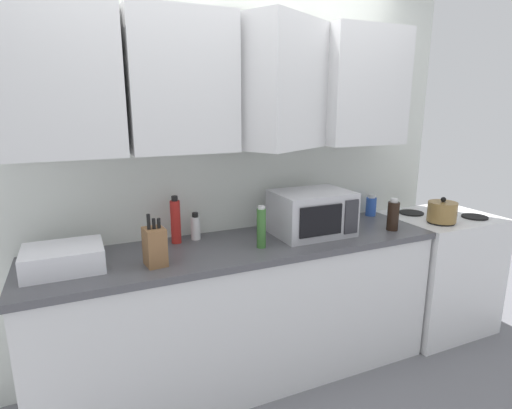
{
  "coord_description": "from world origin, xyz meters",
  "views": [
    {
      "loc": [
        -0.88,
        -2.46,
        1.71
      ],
      "look_at": [
        0.11,
        -0.25,
        1.12
      ],
      "focal_mm": 28.8,
      "sensor_mm": 36.0,
      "label": 1
    }
  ],
  "objects_px": {
    "kettle": "(442,212)",
    "bottle_soy_dark": "(393,215)",
    "microwave": "(312,213)",
    "dish_rack": "(64,258)",
    "stove_range": "(436,271)",
    "bottle_green_oil": "(261,228)",
    "bottle_blue_cleaner": "(371,206)",
    "bottle_white_jar": "(196,227)",
    "knife_block": "(155,246)",
    "bottle_red_sauce": "(176,221)"
  },
  "relations": [
    {
      "from": "bottle_blue_cleaner",
      "to": "bottle_green_oil",
      "type": "bearing_deg",
      "value": -163.52
    },
    {
      "from": "microwave",
      "to": "bottle_white_jar",
      "type": "xyz_separation_m",
      "value": [
        -0.71,
        0.2,
        -0.06
      ]
    },
    {
      "from": "microwave",
      "to": "bottle_blue_cleaner",
      "type": "distance_m",
      "value": 0.68
    },
    {
      "from": "kettle",
      "to": "knife_block",
      "type": "height_order",
      "value": "knife_block"
    },
    {
      "from": "microwave",
      "to": "bottle_blue_cleaner",
      "type": "bearing_deg",
      "value": 17.79
    },
    {
      "from": "bottle_red_sauce",
      "to": "kettle",
      "type": "bearing_deg",
      "value": -10.71
    },
    {
      "from": "bottle_blue_cleaner",
      "to": "stove_range",
      "type": "bearing_deg",
      "value": -24.83
    },
    {
      "from": "stove_range",
      "to": "kettle",
      "type": "height_order",
      "value": "kettle"
    },
    {
      "from": "kettle",
      "to": "microwave",
      "type": "bearing_deg",
      "value": 170.7
    },
    {
      "from": "bottle_white_jar",
      "to": "kettle",
      "type": "bearing_deg",
      "value": -12.04
    },
    {
      "from": "bottle_green_oil",
      "to": "knife_block",
      "type": "bearing_deg",
      "value": -177.7
    },
    {
      "from": "microwave",
      "to": "bottle_soy_dark",
      "type": "relative_size",
      "value": 2.23
    },
    {
      "from": "bottle_green_oil",
      "to": "bottle_red_sauce",
      "type": "distance_m",
      "value": 0.52
    },
    {
      "from": "microwave",
      "to": "bottle_red_sauce",
      "type": "xyz_separation_m",
      "value": [
        -0.83,
        0.18,
        -0.0
      ]
    },
    {
      "from": "stove_range",
      "to": "knife_block",
      "type": "bearing_deg",
      "value": -177.11
    },
    {
      "from": "kettle",
      "to": "bottle_green_oil",
      "type": "distance_m",
      "value": 1.37
    },
    {
      "from": "dish_rack",
      "to": "bottle_green_oil",
      "type": "bearing_deg",
      "value": -5.67
    },
    {
      "from": "stove_range",
      "to": "bottle_green_oil",
      "type": "height_order",
      "value": "bottle_green_oil"
    },
    {
      "from": "dish_rack",
      "to": "bottle_white_jar",
      "type": "xyz_separation_m",
      "value": [
        0.74,
        0.2,
        0.02
      ]
    },
    {
      "from": "stove_range",
      "to": "microwave",
      "type": "distance_m",
      "value": 1.28
    },
    {
      "from": "kettle",
      "to": "bottle_soy_dark",
      "type": "bearing_deg",
      "value": 178.48
    },
    {
      "from": "bottle_soy_dark",
      "to": "stove_range",
      "type": "bearing_deg",
      "value": 12.03
    },
    {
      "from": "knife_block",
      "to": "bottle_soy_dark",
      "type": "height_order",
      "value": "knife_block"
    },
    {
      "from": "bottle_soy_dark",
      "to": "bottle_red_sauce",
      "type": "distance_m",
      "value": 1.41
    },
    {
      "from": "microwave",
      "to": "bottle_green_oil",
      "type": "distance_m",
      "value": 0.42
    },
    {
      "from": "microwave",
      "to": "dish_rack",
      "type": "distance_m",
      "value": 1.45
    },
    {
      "from": "bottle_white_jar",
      "to": "bottle_soy_dark",
      "type": "relative_size",
      "value": 0.79
    },
    {
      "from": "kettle",
      "to": "bottle_red_sauce",
      "type": "distance_m",
      "value": 1.84
    },
    {
      "from": "bottle_green_oil",
      "to": "microwave",
      "type": "bearing_deg",
      "value": 14.32
    },
    {
      "from": "dish_rack",
      "to": "bottle_soy_dark",
      "type": "bearing_deg",
      "value": -4.28
    },
    {
      "from": "microwave",
      "to": "kettle",
      "type": "bearing_deg",
      "value": -9.3
    },
    {
      "from": "dish_rack",
      "to": "knife_block",
      "type": "bearing_deg",
      "value": -16.57
    },
    {
      "from": "bottle_white_jar",
      "to": "bottle_red_sauce",
      "type": "height_order",
      "value": "bottle_red_sauce"
    },
    {
      "from": "kettle",
      "to": "bottle_green_oil",
      "type": "bearing_deg",
      "value": 177.66
    },
    {
      "from": "microwave",
      "to": "bottle_green_oil",
      "type": "bearing_deg",
      "value": -165.68
    },
    {
      "from": "dish_rack",
      "to": "bottle_green_oil",
      "type": "distance_m",
      "value": 1.05
    },
    {
      "from": "bottle_white_jar",
      "to": "bottle_green_oil",
      "type": "distance_m",
      "value": 0.43
    },
    {
      "from": "bottle_white_jar",
      "to": "bottle_soy_dark",
      "type": "bearing_deg",
      "value": -15.55
    },
    {
      "from": "stove_range",
      "to": "bottle_white_jar",
      "type": "xyz_separation_m",
      "value": [
        -1.85,
        0.22,
        0.53
      ]
    },
    {
      "from": "bottle_blue_cleaner",
      "to": "bottle_red_sauce",
      "type": "distance_m",
      "value": 1.48
    },
    {
      "from": "bottle_white_jar",
      "to": "bottle_green_oil",
      "type": "relative_size",
      "value": 0.68
    },
    {
      "from": "stove_range",
      "to": "microwave",
      "type": "bearing_deg",
      "value": 179.06
    },
    {
      "from": "bottle_green_oil",
      "to": "stove_range",
      "type": "bearing_deg",
      "value": 3.12
    },
    {
      "from": "bottle_white_jar",
      "to": "bottle_red_sauce",
      "type": "bearing_deg",
      "value": -172.35
    },
    {
      "from": "kettle",
      "to": "stove_range",
      "type": "bearing_deg",
      "value": 39.47
    },
    {
      "from": "kettle",
      "to": "knife_block",
      "type": "bearing_deg",
      "value": 179.1
    },
    {
      "from": "dish_rack",
      "to": "bottle_red_sauce",
      "type": "relative_size",
      "value": 1.31
    },
    {
      "from": "kettle",
      "to": "dish_rack",
      "type": "distance_m",
      "value": 2.42
    },
    {
      "from": "microwave",
      "to": "bottle_green_oil",
      "type": "height_order",
      "value": "microwave"
    },
    {
      "from": "dish_rack",
      "to": "bottle_soy_dark",
      "type": "height_order",
      "value": "bottle_soy_dark"
    }
  ]
}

